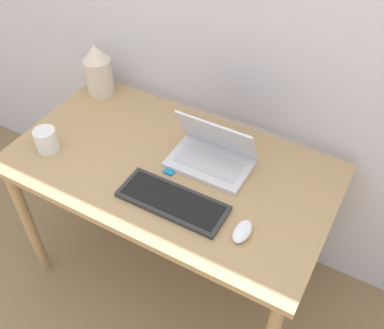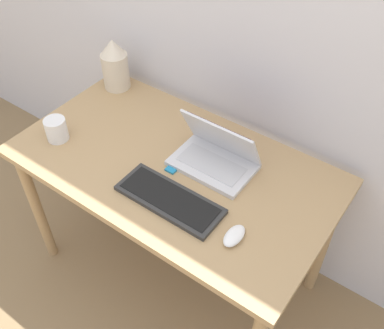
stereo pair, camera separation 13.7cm
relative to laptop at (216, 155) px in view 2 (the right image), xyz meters
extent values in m
plane|color=#8C704C|center=(-0.14, -0.46, -0.80)|extent=(12.00, 12.00, 0.00)
cube|color=silver|center=(-0.14, 0.33, 0.45)|extent=(6.00, 0.05, 2.50)
cube|color=tan|center=(-0.14, -0.10, -0.06)|extent=(1.31, 0.73, 0.03)
cylinder|color=tan|center=(-0.73, -0.41, -0.44)|extent=(0.05, 0.05, 0.73)
cylinder|color=tan|center=(-0.73, 0.21, -0.44)|extent=(0.05, 0.05, 0.73)
cylinder|color=tan|center=(0.46, 0.21, -0.44)|extent=(0.05, 0.05, 0.73)
cube|color=silver|center=(0.00, -0.02, -0.04)|extent=(0.32, 0.21, 0.02)
cube|color=#B7B7BC|center=(0.00, -0.03, -0.02)|extent=(0.27, 0.12, 0.00)
cube|color=silver|center=(0.00, 0.03, 0.07)|extent=(0.32, 0.10, 0.19)
cube|color=black|center=(0.00, 0.04, 0.07)|extent=(0.28, 0.08, 0.16)
cube|color=#2D2D2D|center=(-0.03, -0.26, -0.04)|extent=(0.41, 0.16, 0.02)
cube|color=black|center=(-0.03, -0.26, -0.03)|extent=(0.38, 0.13, 0.00)
ellipsoid|color=white|center=(0.26, -0.27, -0.03)|extent=(0.06, 0.11, 0.03)
cylinder|color=beige|center=(-0.68, 0.17, 0.04)|extent=(0.13, 0.13, 0.18)
cone|color=beige|center=(-0.68, 0.17, 0.17)|extent=(0.12, 0.12, 0.08)
cube|color=#1E7FB7|center=(-0.12, -0.12, -0.04)|extent=(0.04, 0.06, 0.01)
cylinder|color=white|center=(-0.63, -0.26, 0.00)|extent=(0.09, 0.09, 0.10)
camera|label=1|loc=(0.56, -1.17, 1.21)|focal=42.00mm
camera|label=2|loc=(0.68, -1.10, 1.21)|focal=42.00mm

